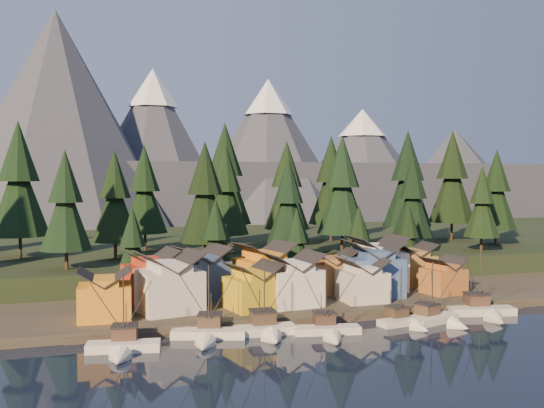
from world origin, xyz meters
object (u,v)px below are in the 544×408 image
object	(u,v)px
boat_2	(267,319)
house_front_0	(105,293)
boat_6	(485,303)
boat_0	(122,337)
boat_5	(440,311)
boat_3	(328,323)
house_back_0	(150,275)
boat_1	(208,325)
boat_4	(407,314)
house_back_1	(202,271)
house_front_1	(169,281)

from	to	relation	value
boat_2	house_front_0	xyz separation A→B (m)	(-23.31, 12.02, 3.18)
boat_6	boat_0	bearing A→B (deg)	-164.25
boat_5	boat_2	bearing A→B (deg)	157.99
boat_3	house_back_0	xyz separation A→B (m)	(-23.92, 24.72, 4.57)
house_front_0	house_back_0	xyz separation A→B (m)	(8.32, 9.94, 0.82)
boat_1	house_back_0	distance (m)	22.65
boat_1	boat_6	xyz separation A→B (m)	(48.84, 0.03, 0.15)
boat_0	boat_4	xyz separation A→B (m)	(44.94, 1.22, -0.28)
boat_2	house_back_1	size ratio (longest dim) A/B	1.21
boat_0	house_front_1	world-z (taller)	house_front_1
boat_6	house_back_1	size ratio (longest dim) A/B	1.22
house_front_0	house_front_1	bearing A→B (deg)	14.91
boat_6	house_back_1	bearing A→B (deg)	165.96
boat_0	boat_2	size ratio (longest dim) A/B	0.95
boat_1	house_back_0	xyz separation A→B (m)	(-5.89, 21.42, 4.39)
boat_2	boat_6	bearing A→B (deg)	3.63
boat_1	boat_3	world-z (taller)	boat_1
boat_3	boat_5	size ratio (longest dim) A/B	1.03
boat_3	house_front_1	size ratio (longest dim) A/B	1.03
boat_1	boat_3	size ratio (longest dim) A/B	1.05
boat_0	boat_4	bearing A→B (deg)	11.86
house_front_0	house_back_1	world-z (taller)	house_back_1
boat_3	boat_6	xyz separation A→B (m)	(30.82, 3.33, 0.33)
boat_3	house_front_0	xyz separation A→B (m)	(-32.24, 14.78, 3.75)
boat_2	house_back_0	distance (m)	26.88
boat_2	house_back_1	distance (m)	24.44
boat_1	boat_5	distance (m)	38.39
boat_6	house_front_1	xyz separation A→B (m)	(-52.47, 13.57, 4.46)
boat_2	boat_5	distance (m)	29.28
boat_3	house_front_1	bearing A→B (deg)	152.65
boat_0	house_back_1	size ratio (longest dim) A/B	1.14
boat_4	boat_6	distance (m)	16.52
house_front_0	house_back_1	xyz separation A→B (m)	(17.92, 11.48, 0.83)
boat_4	house_back_0	world-z (taller)	house_back_0
boat_4	house_back_0	xyz separation A→B (m)	(-38.32, 23.22, 4.57)
boat_2	house_front_0	distance (m)	26.42
boat_2	house_front_1	size ratio (longest dim) A/B	1.13
house_front_0	house_front_1	xyz separation A→B (m)	(10.59, 2.12, 1.03)
boat_6	house_front_0	world-z (taller)	boat_6
boat_0	house_front_1	bearing A→B (deg)	72.18
house_back_0	house_front_0	bearing A→B (deg)	-139.12
boat_1	boat_4	size ratio (longest dim) A/B	1.17
house_back_1	house_back_0	bearing A→B (deg)	175.19
boat_0	boat_5	distance (m)	50.83
boat_5	house_back_1	distance (m)	43.08
boat_2	house_back_1	world-z (taller)	boat_2
boat_5	boat_6	distance (m)	10.78
boat_2	house_back_1	xyz separation A→B (m)	(-5.39, 23.50, 4.01)
boat_0	boat_2	bearing A→B (deg)	16.87
boat_2	house_back_0	world-z (taller)	boat_2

